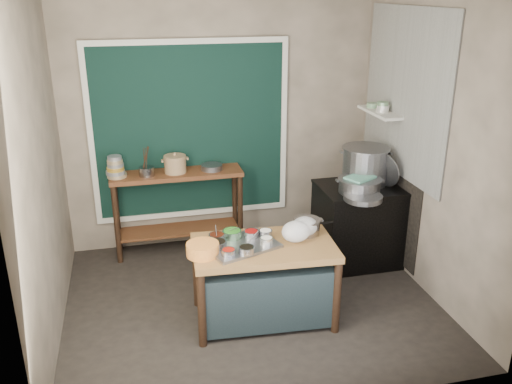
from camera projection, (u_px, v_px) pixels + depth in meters
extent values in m
cube|color=black|center=(251.00, 302.00, 5.28)|extent=(3.50, 3.00, 0.02)
cube|color=gray|center=(221.00, 125.00, 6.15)|extent=(3.50, 0.02, 2.80)
cube|color=gray|center=(40.00, 180.00, 4.40)|extent=(0.02, 3.00, 2.80)
cube|color=gray|center=(430.00, 151.00, 5.16)|extent=(0.02, 3.00, 2.80)
cube|color=black|center=(191.00, 132.00, 6.06)|extent=(2.10, 0.02, 1.90)
cube|color=#B2B2AA|center=(404.00, 94.00, 5.50)|extent=(0.02, 1.70, 1.70)
cube|color=black|center=(390.00, 196.00, 6.00)|extent=(0.01, 1.30, 1.30)
cube|color=beige|center=(380.00, 112.00, 5.84)|extent=(0.22, 0.70, 0.03)
cube|color=brown|center=(264.00, 282.00, 4.88)|extent=(1.29, 0.80, 0.75)
cube|color=#593319|center=(179.00, 211.00, 6.15)|extent=(1.45, 0.40, 0.95)
cube|color=black|center=(360.00, 225.00, 5.92)|extent=(0.90, 0.68, 0.85)
cube|color=black|center=(362.00, 188.00, 5.77)|extent=(0.92, 0.69, 0.03)
cube|color=gray|center=(241.00, 245.00, 4.71)|extent=(0.71, 0.61, 0.03)
cylinder|color=gray|center=(228.00, 252.00, 4.50)|extent=(0.12, 0.12, 0.05)
cylinder|color=gray|center=(251.00, 234.00, 4.83)|extent=(0.14, 0.14, 0.06)
cylinder|color=gray|center=(217.00, 237.00, 4.76)|extent=(0.15, 0.15, 0.06)
cylinder|color=gray|center=(246.00, 250.00, 4.54)|extent=(0.14, 0.14, 0.06)
cylinder|color=gray|center=(218.00, 244.00, 4.63)|extent=(0.16, 0.16, 0.06)
cylinder|color=gray|center=(266.00, 233.00, 4.85)|extent=(0.12, 0.12, 0.05)
cylinder|color=silver|center=(266.00, 240.00, 4.71)|extent=(0.11, 0.11, 0.05)
cylinder|color=gray|center=(232.00, 234.00, 4.81)|extent=(0.17, 0.17, 0.07)
cylinder|color=orange|center=(203.00, 249.00, 4.55)|extent=(0.36, 0.36, 0.11)
ellipsoid|color=white|center=(296.00, 232.00, 4.78)|extent=(0.31, 0.29, 0.19)
ellipsoid|color=white|center=(305.00, 227.00, 4.89)|extent=(0.29, 0.27, 0.18)
cylinder|color=tan|center=(117.00, 175.00, 5.82)|extent=(0.21, 0.21, 0.04)
cylinder|color=gray|center=(116.00, 172.00, 5.80)|extent=(0.20, 0.20, 0.04)
cylinder|color=gold|center=(116.00, 168.00, 5.79)|extent=(0.18, 0.18, 0.04)
cylinder|color=gray|center=(116.00, 165.00, 5.78)|extent=(0.17, 0.17, 0.04)
cylinder|color=tan|center=(115.00, 161.00, 5.76)|extent=(0.17, 0.17, 0.04)
cylinder|color=gray|center=(115.00, 158.00, 5.75)|extent=(0.15, 0.15, 0.04)
cylinder|color=gray|center=(147.00, 171.00, 5.85)|extent=(0.18, 0.18, 0.10)
cylinder|color=gray|center=(212.00, 167.00, 6.05)|extent=(0.31, 0.31, 0.06)
cylinder|color=gray|center=(385.00, 169.00, 5.69)|extent=(0.23, 0.39, 0.38)
cube|color=#5D9F83|center=(360.00, 177.00, 5.54)|extent=(0.35, 0.32, 0.02)
cylinder|color=gray|center=(363.00, 198.00, 5.38)|extent=(0.45, 0.45, 0.05)
cylinder|color=silver|center=(383.00, 110.00, 5.77)|extent=(0.14, 0.14, 0.04)
cylinder|color=silver|center=(383.00, 107.00, 5.76)|extent=(0.13, 0.13, 0.04)
cylinder|color=gray|center=(383.00, 103.00, 5.74)|extent=(0.12, 0.12, 0.04)
cylinder|color=gray|center=(373.00, 105.00, 5.99)|extent=(0.16, 0.16, 0.05)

